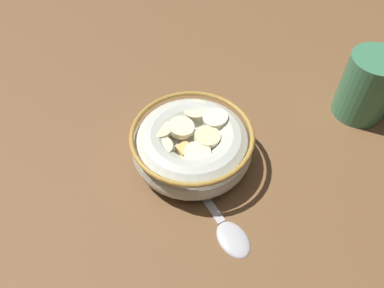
% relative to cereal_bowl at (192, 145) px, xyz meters
% --- Properties ---
extents(ground_plane, '(1.30, 1.30, 0.02)m').
position_rel_cereal_bowl_xyz_m(ground_plane, '(0.00, -0.00, -0.04)').
color(ground_plane, brown).
extents(cereal_bowl, '(0.15, 0.15, 0.05)m').
position_rel_cereal_bowl_xyz_m(cereal_bowl, '(0.00, 0.00, 0.00)').
color(cereal_bowl, beige).
rests_on(cereal_bowl, ground_plane).
extents(spoon, '(0.12, 0.15, 0.01)m').
position_rel_cereal_bowl_xyz_m(spoon, '(0.04, -0.09, -0.02)').
color(spoon, '#B7B7BC').
rests_on(spoon, ground_plane).
extents(coffee_mug, '(0.10, 0.07, 0.09)m').
position_rel_cereal_bowl_xyz_m(coffee_mug, '(0.23, 0.11, 0.02)').
color(coffee_mug, '#3F7F59').
rests_on(coffee_mug, ground_plane).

